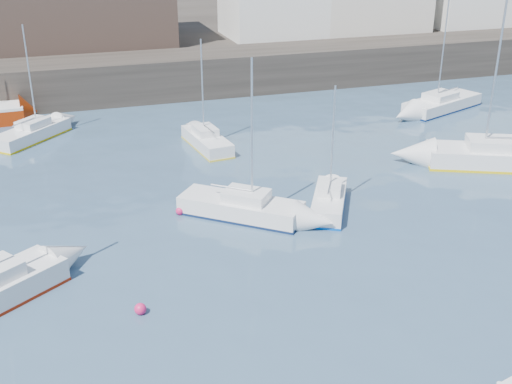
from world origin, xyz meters
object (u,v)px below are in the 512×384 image
object	(u,v)px
sailboat_f	(207,140)
buoy_far	(180,214)
sailboat_b	(241,207)
sailboat_g	(442,103)
sailboat_h	(32,133)
sailboat_c	(329,200)
buoy_near	(141,314)
sailboat_d	(496,156)

from	to	relation	value
sailboat_f	buoy_far	distance (m)	9.20
sailboat_b	sailboat_g	xyz separation A→B (m)	(18.36, 12.21, -0.01)
sailboat_b	sailboat_h	size ratio (longest dim) A/B	1.07
sailboat_c	buoy_near	distance (m)	11.34
sailboat_g	buoy_near	world-z (taller)	sailboat_g
sailboat_f	sailboat_g	distance (m)	17.80
sailboat_d	buoy_far	size ratio (longest dim) A/B	24.60
sailboat_f	buoy_near	bearing A→B (deg)	-111.56
sailboat_b	buoy_far	size ratio (longest dim) A/B	19.05
sailboat_b	sailboat_c	world-z (taller)	sailboat_b
sailboat_c	buoy_far	size ratio (longest dim) A/B	15.09
sailboat_c	sailboat_d	distance (m)	11.15
buoy_far	sailboat_d	bearing A→B (deg)	2.33
sailboat_f	sailboat_g	world-z (taller)	sailboat_g
sailboat_c	sailboat_b	bearing A→B (deg)	173.33
sailboat_d	sailboat_f	size ratio (longest dim) A/B	1.51
sailboat_b	sailboat_d	xyz separation A→B (m)	(15.05, 1.80, 0.10)
sailboat_b	buoy_far	xyz separation A→B (m)	(-2.63, 1.08, -0.48)
sailboat_b	buoy_near	size ratio (longest dim) A/B	17.41
sailboat_h	buoy_near	xyz separation A→B (m)	(3.52, -20.62, -0.45)
sailboat_g	sailboat_f	bearing A→B (deg)	-171.65
sailboat_d	sailboat_f	distance (m)	16.30
buoy_far	sailboat_h	bearing A→B (deg)	116.04
sailboat_d	buoy_far	world-z (taller)	sailboat_d
sailboat_g	buoy_near	bearing A→B (deg)	-142.20
buoy_near	sailboat_f	bearing A→B (deg)	68.44
sailboat_b	buoy_near	xyz separation A→B (m)	(-5.56, -6.35, -0.48)
sailboat_h	sailboat_c	bearing A→B (deg)	-48.15
sailboat_d	sailboat_h	bearing A→B (deg)	152.67
sailboat_b	buoy_near	bearing A→B (deg)	-131.20
sailboat_c	sailboat_f	size ratio (longest dim) A/B	0.92
sailboat_c	buoy_far	bearing A→B (deg)	167.00
sailboat_c	buoy_far	xyz separation A→B (m)	(-6.77, 1.56, -0.44)
sailboat_b	sailboat_d	size ratio (longest dim) A/B	0.77
sailboat_h	sailboat_d	bearing A→B (deg)	-27.33
sailboat_g	buoy_far	size ratio (longest dim) A/B	21.59
sailboat_b	sailboat_c	distance (m)	4.16
sailboat_g	buoy_near	size ratio (longest dim) A/B	19.73
buoy_near	sailboat_c	bearing A→B (deg)	31.18
sailboat_f	buoy_far	world-z (taller)	sailboat_f
sailboat_d	sailboat_g	world-z (taller)	sailboat_d
sailboat_c	sailboat_h	size ratio (longest dim) A/B	0.85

